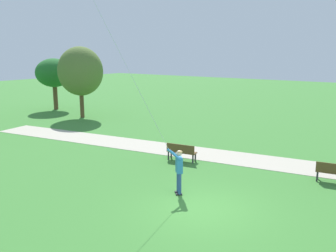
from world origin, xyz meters
TOP-DOWN VIEW (x-y plane):
  - ground_plane at (0.00, 0.00)m, footprint 120.00×120.00m
  - walkway_path at (6.23, 2.00)m, footprint 7.27×31.99m
  - person_kite_flyer at (0.63, 1.45)m, footprint 0.59×0.60m
  - park_bench_near_walkway at (5.34, -3.20)m, footprint 0.66×1.55m
  - park_bench_far_walkway at (4.27, 3.72)m, footprint 0.66×1.55m
  - tree_lakeside_near at (9.75, 17.25)m, footprint 3.48×3.89m
  - tree_treeline_left at (11.23, 22.65)m, footprint 3.42×3.34m

SIDE VIEW (x-z plane):
  - ground_plane at x=0.00m, z-range 0.00..0.00m
  - walkway_path at x=6.23m, z-range 0.00..0.02m
  - park_bench_near_walkway at x=5.34m, z-range 0.07..0.95m
  - park_bench_far_walkway at x=4.27m, z-range 0.07..0.95m
  - person_kite_flyer at x=0.63m, z-range 0.13..1.96m
  - tree_treeline_left at x=11.23m, z-range 1.03..5.83m
  - tree_lakeside_near at x=9.75m, z-range 0.90..6.72m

